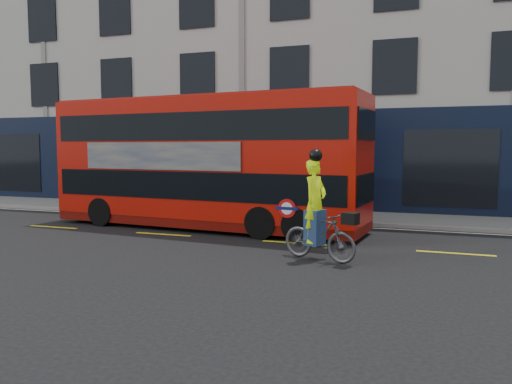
% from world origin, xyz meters
% --- Properties ---
extents(ground, '(120.00, 120.00, 0.00)m').
position_xyz_m(ground, '(0.00, 0.00, 0.00)').
color(ground, black).
rests_on(ground, ground).
extents(pavement, '(60.00, 3.00, 0.12)m').
position_xyz_m(pavement, '(0.00, 6.50, 0.06)').
color(pavement, slate).
rests_on(pavement, ground).
extents(kerb, '(60.00, 0.12, 0.13)m').
position_xyz_m(kerb, '(0.00, 5.00, 0.07)').
color(kerb, gray).
rests_on(kerb, ground).
extents(building_terrace, '(50.00, 10.07, 15.00)m').
position_xyz_m(building_terrace, '(0.00, 12.94, 7.49)').
color(building_terrace, '#A7A49D').
rests_on(building_terrace, ground).
extents(road_edge_line, '(58.00, 0.10, 0.01)m').
position_xyz_m(road_edge_line, '(0.00, 4.70, 0.00)').
color(road_edge_line, silver).
rests_on(road_edge_line, ground).
extents(lane_dashes, '(58.00, 0.12, 0.01)m').
position_xyz_m(lane_dashes, '(0.00, 1.50, 0.00)').
color(lane_dashes, yellow).
rests_on(lane_dashes, ground).
extents(bus, '(10.32, 3.19, 4.09)m').
position_xyz_m(bus, '(0.71, 3.00, 2.10)').
color(bus, '#AD1006').
rests_on(bus, ground).
extents(cyclist, '(1.92, 1.11, 2.52)m').
position_xyz_m(cyclist, '(5.01, -0.29, 0.85)').
color(cyclist, '#424447').
rests_on(cyclist, ground).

